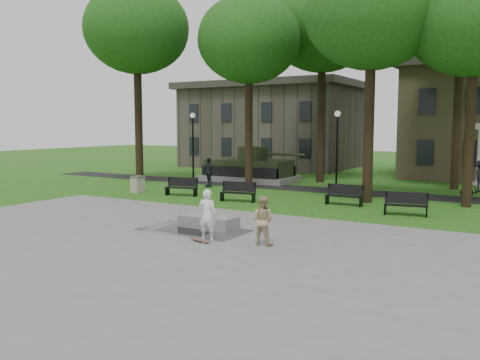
% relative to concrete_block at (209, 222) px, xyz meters
% --- Properties ---
extents(ground, '(120.00, 120.00, 0.00)m').
position_rel_concrete_block_xyz_m(ground, '(-0.22, 0.89, -0.24)').
color(ground, '#224C12').
rests_on(ground, ground).
extents(plaza, '(22.00, 16.00, 0.02)m').
position_rel_concrete_block_xyz_m(plaza, '(-0.22, -4.11, -0.23)').
color(plaza, gray).
rests_on(plaza, ground).
extents(footpath, '(44.00, 2.60, 0.01)m').
position_rel_concrete_block_xyz_m(footpath, '(-0.22, 12.89, -0.24)').
color(footpath, black).
rests_on(footpath, ground).
extents(building_left, '(15.00, 10.00, 7.20)m').
position_rel_concrete_block_xyz_m(building_left, '(-11.22, 27.39, 3.35)').
color(building_left, '#4C443D').
rests_on(building_left, ground).
extents(tree_0, '(6.80, 6.80, 12.97)m').
position_rel_concrete_block_xyz_m(tree_0, '(-12.22, 9.89, 9.78)').
color(tree_0, black).
rests_on(tree_0, ground).
extents(tree_1, '(6.20, 6.20, 11.63)m').
position_rel_concrete_block_xyz_m(tree_1, '(-4.72, 11.39, 8.71)').
color(tree_1, black).
rests_on(tree_1, ground).
extents(tree_2, '(6.60, 6.60, 12.16)m').
position_rel_concrete_block_xyz_m(tree_2, '(3.28, 9.39, 9.07)').
color(tree_2, black).
rests_on(tree_2, ground).
extents(tree_3, '(6.00, 6.00, 11.19)m').
position_rel_concrete_block_xyz_m(tree_3, '(7.78, 10.39, 8.35)').
color(tree_3, black).
rests_on(tree_3, ground).
extents(tree_4, '(7.20, 7.20, 13.50)m').
position_rel_concrete_block_xyz_m(tree_4, '(-2.22, 16.89, 10.15)').
color(tree_4, black).
rests_on(tree_4, ground).
extents(tree_5, '(6.40, 6.40, 12.44)m').
position_rel_concrete_block_xyz_m(tree_5, '(6.28, 17.39, 9.42)').
color(tree_5, black).
rests_on(tree_5, ground).
extents(lamp_left, '(0.36, 0.36, 4.73)m').
position_rel_concrete_block_xyz_m(lamp_left, '(-10.22, 13.19, 2.55)').
color(lamp_left, black).
rests_on(lamp_left, ground).
extents(lamp_mid, '(0.36, 0.36, 4.73)m').
position_rel_concrete_block_xyz_m(lamp_mid, '(0.28, 13.19, 2.55)').
color(lamp_mid, black).
rests_on(lamp_mid, ground).
extents(tank_monument, '(7.45, 3.40, 2.40)m').
position_rel_concrete_block_xyz_m(tank_monument, '(-6.68, 14.89, 0.61)').
color(tank_monument, gray).
rests_on(tank_monument, ground).
extents(puddle, '(2.20, 1.20, 0.00)m').
position_rel_concrete_block_xyz_m(puddle, '(-0.42, -0.89, -0.22)').
color(puddle, black).
rests_on(puddle, plaza).
extents(concrete_block, '(2.22, 1.04, 0.45)m').
position_rel_concrete_block_xyz_m(concrete_block, '(0.00, 0.00, 0.00)').
color(concrete_block, gray).
rests_on(concrete_block, plaza).
extents(skateboard, '(0.81, 0.38, 0.07)m').
position_rel_concrete_block_xyz_m(skateboard, '(1.10, -2.14, -0.19)').
color(skateboard, brown).
rests_on(skateboard, plaza).
extents(skateboarder, '(0.72, 0.55, 1.75)m').
position_rel_concrete_block_xyz_m(skateboarder, '(1.21, -1.86, 0.65)').
color(skateboarder, white).
rests_on(skateboarder, plaza).
extents(friend_watching, '(0.80, 0.63, 1.60)m').
position_rel_concrete_block_xyz_m(friend_watching, '(3.06, -1.42, 0.58)').
color(friend_watching, tan).
rests_on(friend_watching, plaza).
extents(pedestrian_walker, '(1.18, 0.87, 1.86)m').
position_rel_concrete_block_xyz_m(pedestrian_walker, '(-7.24, 10.71, 0.69)').
color(pedestrian_walker, black).
rests_on(pedestrian_walker, ground).
extents(cyclist, '(1.90, 1.09, 2.07)m').
position_rel_concrete_block_xyz_m(cyclist, '(8.06, 13.40, 0.60)').
color(cyclist, black).
rests_on(cyclist, ground).
extents(park_bench_0, '(1.85, 0.88, 1.00)m').
position_rel_concrete_block_xyz_m(park_bench_0, '(-6.26, 6.66, 0.28)').
color(park_bench_0, black).
rests_on(park_bench_0, ground).
extents(park_bench_1, '(1.85, 0.87, 1.00)m').
position_rel_concrete_block_xyz_m(park_bench_1, '(-2.45, 6.35, 0.28)').
color(park_bench_1, black).
rests_on(park_bench_1, ground).
extents(park_bench_2, '(1.81, 0.55, 1.00)m').
position_rel_concrete_block_xyz_m(park_bench_2, '(2.59, 7.97, 0.28)').
color(park_bench_2, black).
rests_on(park_bench_2, ground).
extents(park_bench_3, '(1.85, 0.78, 1.00)m').
position_rel_concrete_block_xyz_m(park_bench_3, '(5.83, 6.57, 0.28)').
color(park_bench_3, black).
rests_on(park_bench_3, ground).
extents(trash_bin, '(0.74, 0.74, 0.96)m').
position_rel_concrete_block_xyz_m(trash_bin, '(-9.26, 6.38, 0.24)').
color(trash_bin, '#ACA78E').
rests_on(trash_bin, ground).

